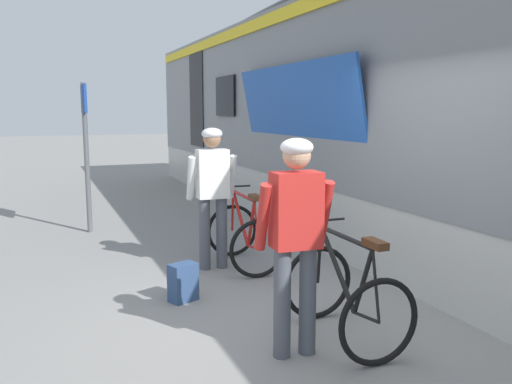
{
  "coord_description": "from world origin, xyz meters",
  "views": [
    {
      "loc": [
        -2.12,
        -4.07,
        1.97
      ],
      "look_at": [
        0.14,
        1.44,
        1.05
      ],
      "focal_mm": 37.15,
      "sensor_mm": 36.0,
      "label": 1
    }
  ],
  "objects_px": {
    "platform_sign_post": "(85,132)",
    "bicycle_near_black": "(346,295)",
    "bicycle_far_red": "(244,235)",
    "backpack_on_platform": "(183,282)",
    "cyclist_near_in_red": "(296,228)",
    "train_car": "(486,111)",
    "water_bottle_near_the_bikes": "(280,276)",
    "cyclist_far_in_white": "(213,185)"
  },
  "relations": [
    {
      "from": "platform_sign_post",
      "to": "bicycle_near_black",
      "type": "bearing_deg",
      "value": -72.02
    },
    {
      "from": "bicycle_far_red",
      "to": "backpack_on_platform",
      "type": "distance_m",
      "value": 1.4
    },
    {
      "from": "backpack_on_platform",
      "to": "cyclist_near_in_red",
      "type": "bearing_deg",
      "value": -92.91
    },
    {
      "from": "train_car",
      "to": "water_bottle_near_the_bikes",
      "type": "xyz_separation_m",
      "value": [
        -2.64,
        0.28,
        -1.86
      ]
    },
    {
      "from": "train_car",
      "to": "bicycle_far_red",
      "type": "distance_m",
      "value": 3.35
    },
    {
      "from": "train_car",
      "to": "platform_sign_post",
      "type": "distance_m",
      "value": 5.86
    },
    {
      "from": "cyclist_far_in_white",
      "to": "water_bottle_near_the_bikes",
      "type": "distance_m",
      "value": 1.41
    },
    {
      "from": "train_car",
      "to": "cyclist_far_in_white",
      "type": "relative_size",
      "value": 12.24
    },
    {
      "from": "bicycle_near_black",
      "to": "water_bottle_near_the_bikes",
      "type": "height_order",
      "value": "bicycle_near_black"
    },
    {
      "from": "water_bottle_near_the_bikes",
      "to": "platform_sign_post",
      "type": "bearing_deg",
      "value": 116.04
    },
    {
      "from": "bicycle_far_red",
      "to": "bicycle_near_black",
      "type": "bearing_deg",
      "value": -89.62
    },
    {
      "from": "backpack_on_platform",
      "to": "bicycle_far_red",
      "type": "bearing_deg",
      "value": 19.74
    },
    {
      "from": "train_car",
      "to": "bicycle_far_red",
      "type": "height_order",
      "value": "train_car"
    },
    {
      "from": "bicycle_near_black",
      "to": "platform_sign_post",
      "type": "height_order",
      "value": "platform_sign_post"
    },
    {
      "from": "cyclist_far_in_white",
      "to": "bicycle_near_black",
      "type": "relative_size",
      "value": 1.62
    },
    {
      "from": "bicycle_near_black",
      "to": "bicycle_far_red",
      "type": "xyz_separation_m",
      "value": [
        -0.02,
        2.38,
        0.0
      ]
    },
    {
      "from": "bicycle_far_red",
      "to": "train_car",
      "type": "bearing_deg",
      "value": -22.23
    },
    {
      "from": "train_car",
      "to": "water_bottle_near_the_bikes",
      "type": "distance_m",
      "value": 3.24
    },
    {
      "from": "bicycle_far_red",
      "to": "platform_sign_post",
      "type": "distance_m",
      "value": 3.43
    },
    {
      "from": "cyclist_near_in_red",
      "to": "backpack_on_platform",
      "type": "relative_size",
      "value": 4.4
    },
    {
      "from": "water_bottle_near_the_bikes",
      "to": "train_car",
      "type": "bearing_deg",
      "value": -6.01
    },
    {
      "from": "cyclist_near_in_red",
      "to": "cyclist_far_in_white",
      "type": "distance_m",
      "value": 2.53
    },
    {
      "from": "train_car",
      "to": "bicycle_near_black",
      "type": "distance_m",
      "value": 3.39
    },
    {
      "from": "cyclist_far_in_white",
      "to": "platform_sign_post",
      "type": "xyz_separation_m",
      "value": [
        -1.26,
        2.68,
        0.57
      ]
    },
    {
      "from": "backpack_on_platform",
      "to": "train_car",
      "type": "bearing_deg",
      "value": -24.84
    },
    {
      "from": "bicycle_near_black",
      "to": "bicycle_far_red",
      "type": "distance_m",
      "value": 2.38
    },
    {
      "from": "cyclist_far_in_white",
      "to": "water_bottle_near_the_bikes",
      "type": "height_order",
      "value": "cyclist_far_in_white"
    },
    {
      "from": "bicycle_far_red",
      "to": "platform_sign_post",
      "type": "relative_size",
      "value": 0.46
    },
    {
      "from": "bicycle_near_black",
      "to": "water_bottle_near_the_bikes",
      "type": "xyz_separation_m",
      "value": [
        0.09,
        1.53,
        -0.3
      ]
    },
    {
      "from": "cyclist_near_in_red",
      "to": "water_bottle_near_the_bikes",
      "type": "xyz_separation_m",
      "value": [
        0.62,
        1.61,
        -0.95
      ]
    },
    {
      "from": "cyclist_far_in_white",
      "to": "backpack_on_platform",
      "type": "height_order",
      "value": "cyclist_far_in_white"
    },
    {
      "from": "cyclist_near_in_red",
      "to": "platform_sign_post",
      "type": "distance_m",
      "value": 5.36
    },
    {
      "from": "cyclist_near_in_red",
      "to": "water_bottle_near_the_bikes",
      "type": "relative_size",
      "value": 8.28
    },
    {
      "from": "bicycle_near_black",
      "to": "backpack_on_platform",
      "type": "relative_size",
      "value": 2.72
    },
    {
      "from": "train_car",
      "to": "water_bottle_near_the_bikes",
      "type": "height_order",
      "value": "train_car"
    },
    {
      "from": "train_car",
      "to": "cyclist_near_in_red",
      "type": "distance_m",
      "value": 3.64
    },
    {
      "from": "train_car",
      "to": "backpack_on_platform",
      "type": "height_order",
      "value": "train_car"
    },
    {
      "from": "cyclist_near_in_red",
      "to": "bicycle_near_black",
      "type": "xyz_separation_m",
      "value": [
        0.53,
        0.08,
        -0.65
      ]
    },
    {
      "from": "bicycle_near_black",
      "to": "bicycle_far_red",
      "type": "height_order",
      "value": "same"
    },
    {
      "from": "bicycle_far_red",
      "to": "backpack_on_platform",
      "type": "bearing_deg",
      "value": -138.54
    },
    {
      "from": "train_car",
      "to": "cyclist_near_in_red",
      "type": "height_order",
      "value": "train_car"
    },
    {
      "from": "cyclist_near_in_red",
      "to": "water_bottle_near_the_bikes",
      "type": "distance_m",
      "value": 1.97
    }
  ]
}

